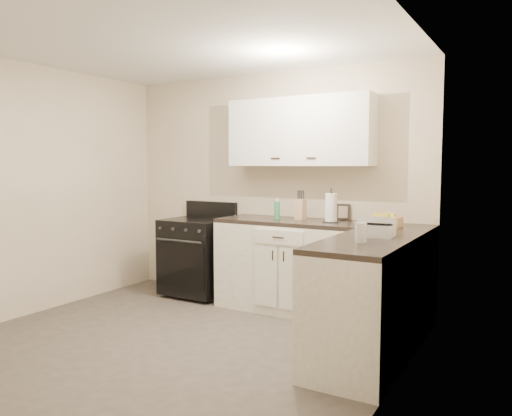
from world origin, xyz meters
The scene contains 20 objects.
floor centered at (0.00, 0.00, 0.00)m, with size 3.60×3.60×0.00m, color #473F38.
ceiling centered at (0.00, 0.00, 2.50)m, with size 3.60×3.60×0.00m, color white.
wall_back centered at (0.00, 1.80, 1.25)m, with size 3.60×3.60×0.00m, color beige.
wall_right centered at (1.80, 0.00, 1.25)m, with size 3.60×3.60×0.00m, color beige.
wall_left centered at (-1.80, 0.00, 1.25)m, with size 3.60×3.60×0.00m, color beige.
base_cabinets_back centered at (0.43, 1.50, 0.45)m, with size 1.55×0.60×0.90m, color white.
base_cabinets_right centered at (1.50, 0.85, 0.45)m, with size 0.60×1.90×0.90m, color white.
countertop_back centered at (0.43, 1.50, 0.92)m, with size 1.55×0.60×0.04m, color black.
countertop_right centered at (1.50, 0.85, 0.92)m, with size 0.60×1.90×0.04m, color black.
upper_cabinets centered at (0.43, 1.65, 1.84)m, with size 1.55×0.30×0.70m, color white.
stove centered at (-0.78, 1.48, 0.46)m, with size 0.70×0.60×0.85m, color black.
knife_block centered at (0.47, 1.58, 1.04)m, with size 0.09×0.09×0.21m, color #D9B086.
paper_towel centered at (0.84, 1.51, 1.08)m, with size 0.12×0.12×0.28m, color white.
soap_bottle centered at (0.25, 1.49, 1.03)m, with size 0.06×0.06×0.18m, color #389359.
picture_frame centered at (0.87, 1.76, 1.02)m, with size 0.13×0.02×0.16m, color black.
wicker_basket centered at (1.39, 1.42, 0.99)m, with size 0.28×0.18×0.09m, color tan.
countertop_grill centered at (1.51, 0.77, 0.99)m, with size 0.26×0.25×0.10m, color silver.
glass_jar centered at (1.50, 0.41, 1.01)m, with size 0.09×0.09×0.14m, color silver.
oven_mitt_near centered at (1.18, 0.32, 0.47)m, with size 0.02×0.13×0.23m, color black.
oven_mitt_far centered at (1.18, 0.60, 0.53)m, with size 0.02×0.15×0.27m, color black.
Camera 1 is at (2.63, -3.07, 1.50)m, focal length 35.00 mm.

